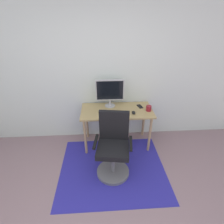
{
  "coord_description": "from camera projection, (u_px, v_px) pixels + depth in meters",
  "views": [
    {
      "loc": [
        0.03,
        -0.86,
        2.17
      ],
      "look_at": [
        0.19,
        1.58,
        0.82
      ],
      "focal_mm": 28.72,
      "sensor_mm": 36.0,
      "label": 1
    }
  ],
  "objects": [
    {
      "name": "wall_back",
      "position": [
        99.0,
        71.0,
        3.09
      ],
      "size": [
        6.0,
        0.1,
        2.6
      ],
      "primitive_type": "cube",
      "color": "silver",
      "rests_on": "ground"
    },
    {
      "name": "area_rug",
      "position": [
        113.0,
        168.0,
        2.86
      ],
      "size": [
        1.63,
        1.42,
        0.01
      ],
      "primitive_type": "cube",
      "color": "#2B2899",
      "rests_on": "ground"
    },
    {
      "name": "desk",
      "position": [
        117.0,
        114.0,
        3.11
      ],
      "size": [
        1.22,
        0.6,
        0.72
      ],
      "color": "tan",
      "rests_on": "ground"
    },
    {
      "name": "monitor",
      "position": [
        110.0,
        91.0,
        3.06
      ],
      "size": [
        0.49,
        0.18,
        0.49
      ],
      "color": "#B2B2B7",
      "rests_on": "desk"
    },
    {
      "name": "keyboard",
      "position": [
        113.0,
        115.0,
        2.91
      ],
      "size": [
        0.43,
        0.13,
        0.02
      ],
      "primitive_type": "cube",
      "color": "white",
      "rests_on": "desk"
    },
    {
      "name": "computer_mouse",
      "position": [
        134.0,
        113.0,
        2.95
      ],
      "size": [
        0.06,
        0.1,
        0.03
      ],
      "primitive_type": "ellipsoid",
      "color": "black",
      "rests_on": "desk"
    },
    {
      "name": "coffee_cup",
      "position": [
        149.0,
        108.0,
        3.03
      ],
      "size": [
        0.09,
        0.09,
        0.09
      ],
      "primitive_type": "cylinder",
      "color": "maroon",
      "rests_on": "desk"
    },
    {
      "name": "cell_phone",
      "position": [
        140.0,
        106.0,
        3.18
      ],
      "size": [
        0.1,
        0.15,
        0.01
      ],
      "primitive_type": "cube",
      "rotation": [
        0.0,
        0.0,
        0.24
      ],
      "color": "black",
      "rests_on": "desk"
    },
    {
      "name": "office_chair",
      "position": [
        113.0,
        149.0,
        2.62
      ],
      "size": [
        0.57,
        0.51,
        0.98
      ],
      "rotation": [
        0.0,
        0.0,
        -0.14
      ],
      "color": "slate",
      "rests_on": "ground"
    }
  ]
}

